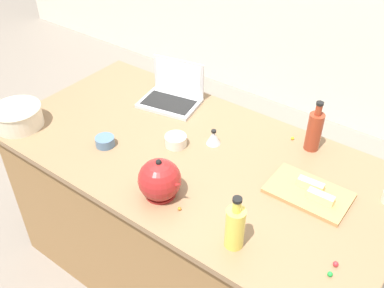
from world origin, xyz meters
TOP-DOWN VIEW (x-y plane):
  - ground_plane at (0.00, 0.00)m, footprint 12.00×12.00m
  - island_counter at (0.00, 0.00)m, footprint 1.90×0.97m
  - laptop at (-0.36, 0.30)m, footprint 0.35×0.28m
  - mixing_bowl_large at (-0.84, -0.35)m, footprint 0.25×0.25m
  - bottle_oil at (0.45, -0.35)m, footprint 0.07×0.07m
  - bottle_soy at (0.43, 0.37)m, footprint 0.07×0.07m
  - kettle at (0.06, -0.30)m, footprint 0.21×0.18m
  - cutting_board at (0.56, 0.06)m, footprint 0.34×0.21m
  - butter_stick_left at (0.62, 0.04)m, footprint 0.11×0.04m
  - butter_stick_right at (0.55, 0.09)m, footprint 0.11×0.04m
  - ramekin_small at (-0.10, 0.00)m, footprint 0.10×0.10m
  - ramekin_wide at (-0.37, -0.20)m, footprint 0.09×0.09m
  - kitchen_timer at (0.04, 0.12)m, footprint 0.07×0.07m
  - candy_0 at (0.18, -0.33)m, footprint 0.01×0.01m
  - candy_1 at (0.33, 0.37)m, footprint 0.02×0.02m
  - candy_2 at (0.79, -0.21)m, footprint 0.02×0.02m
  - candy_3 at (0.79, -0.27)m, footprint 0.02×0.02m

SIDE VIEW (x-z plane):
  - ground_plane at x=0.00m, z-range 0.00..0.00m
  - island_counter at x=0.00m, z-range 0.00..0.90m
  - candy_0 at x=0.18m, z-range 0.90..0.91m
  - candy_1 at x=0.33m, z-range 0.90..0.92m
  - cutting_board at x=0.56m, z-range 0.90..0.92m
  - candy_3 at x=0.79m, z-range 0.90..0.92m
  - candy_2 at x=0.79m, z-range 0.90..0.92m
  - ramekin_wide at x=-0.37m, z-range 0.90..0.95m
  - ramekin_small at x=-0.10m, z-range 0.90..0.95m
  - kitchen_timer at x=0.04m, z-range 0.90..0.97m
  - butter_stick_left at x=0.62m, z-range 0.92..0.95m
  - butter_stick_right at x=0.55m, z-range 0.92..0.95m
  - laptop at x=-0.36m, z-range 0.84..1.06m
  - mixing_bowl_large at x=-0.84m, z-range 0.90..1.01m
  - kettle at x=0.06m, z-range 0.88..1.08m
  - bottle_oil at x=0.45m, z-range 0.88..1.11m
  - bottle_soy at x=0.43m, z-range 0.87..1.13m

